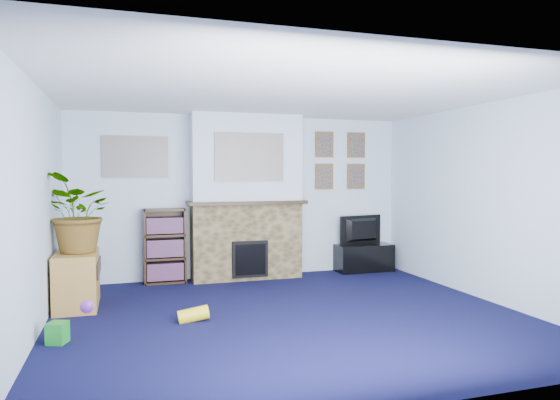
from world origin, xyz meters
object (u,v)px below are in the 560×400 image
object	(u,v)px
television	(364,230)
tv_stand	(364,257)
bookshelf	(165,247)
sideboard	(77,277)

from	to	relation	value
television	tv_stand	bearing A→B (deg)	77.69
bookshelf	sideboard	xyz separation A→B (m)	(-1.07, -1.03, -0.15)
tv_stand	sideboard	world-z (taller)	sideboard
television	sideboard	xyz separation A→B (m)	(-4.15, -0.97, -0.30)
television	bookshelf	xyz separation A→B (m)	(-3.08, 0.06, -0.15)
television	bookshelf	distance (m)	3.08
television	sideboard	bearing A→B (deg)	0.92
tv_stand	sideboard	xyz separation A→B (m)	(-4.15, -0.95, 0.12)
television	sideboard	distance (m)	4.27
tv_stand	television	bearing A→B (deg)	90.00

